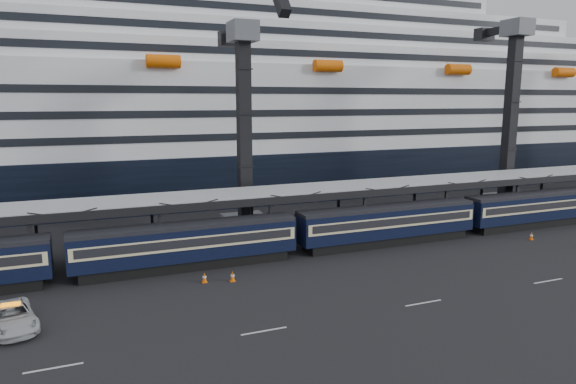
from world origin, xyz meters
name	(u,v)px	position (x,y,z in m)	size (l,w,h in m)	color
ground	(527,264)	(0.00, 0.00, 0.00)	(260.00, 260.00, 0.00)	black
train	(416,220)	(-4.65, 10.00, 2.20)	(133.05, 3.00, 4.05)	black
canopy	(430,182)	(0.00, 14.00, 5.25)	(130.00, 6.25, 5.53)	gray
cruise_ship	(305,112)	(-1.08, 45.99, 12.34)	(214.09, 28.84, 34.00)	black
crane_dark_near	(245,123)	(-20.00, 18.59, 11.93)	(4.50, 17.75, 35.08)	#4C4E54
crane_dark_mid	(514,107)	(15.00, 17.59, 13.36)	(4.50, 18.24, 39.64)	#4C4E54
pickup_truck	(12,317)	(-40.58, 2.27, 0.77)	(2.57, 5.57, 1.55)	#B1B4B9
traffic_cone_b	(233,276)	(-25.34, 5.43, 0.43)	(0.44, 0.44, 0.87)	#F05E07
traffic_cone_c	(204,277)	(-27.47, 5.98, 0.42)	(0.42, 0.42, 0.84)	#F05E07
traffic_cone_e	(531,236)	(6.72, 5.80, 0.41)	(0.41, 0.41, 0.83)	#F05E07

